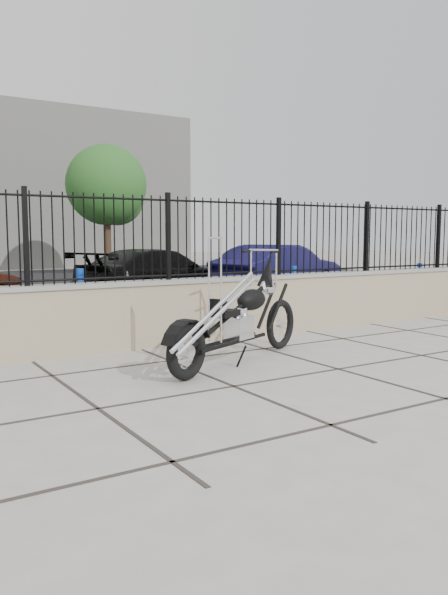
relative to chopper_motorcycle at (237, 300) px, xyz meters
The scene contains 11 objects.
ground_plane 1.49m from the chopper_motorcycle, 46.79° to the right, with size 90.00×90.00×0.00m, color #99968E.
parking_lot 11.65m from the chopper_motorcycle, 85.76° to the left, with size 30.00×30.00×0.00m, color black.
retaining_wall 1.83m from the chopper_motorcycle, 61.58° to the left, with size 14.00×0.36×0.96m, color gray.
iron_fence 1.96m from the chopper_motorcycle, 61.58° to the left, with size 14.00×0.08×1.20m, color black.
chopper_motorcycle is the anchor object (origin of this frame).
car_black 7.31m from the chopper_motorcycle, 71.95° to the left, with size 1.80×4.42×1.28m, color black.
car_blue 8.23m from the chopper_motorcycle, 48.77° to the left, with size 1.45×4.15×1.37m, color #12103E.
bollard_a 3.62m from the chopper_motorcycle, 103.19° to the left, with size 0.13×0.13×1.05m, color #0D2BCD.
bollard_b 5.65m from the chopper_motorcycle, 43.74° to the left, with size 0.11×0.11×0.94m, color #0E24D3.
bollard_c 8.21m from the chopper_motorcycle, 24.03° to the left, with size 0.11×0.11×0.94m, color #0C17B8.
tree_right 16.91m from the chopper_motorcycle, 74.48° to the left, with size 3.15×3.15×5.32m.
Camera 1 is at (-4.79, -5.03, 1.59)m, focal length 35.00 mm.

